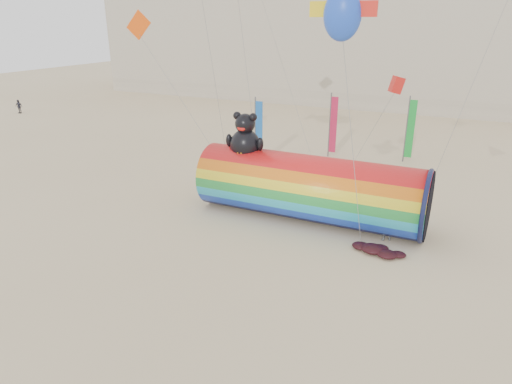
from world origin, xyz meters
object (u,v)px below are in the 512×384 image
at_px(hotel_building, 312,21).
at_px(windsock_assembly, 309,186).
at_px(fabric_bundle, 377,250).
at_px(kite_handler, 388,224).

height_order(hotel_building, windsock_assembly, hotel_building).
xyz_separation_m(hotel_building, windsock_assembly, (14.27, -41.26, -8.38)).
relative_size(hotel_building, fabric_bundle, 23.06).
bearing_deg(fabric_bundle, windsock_assembly, 150.20).
bearing_deg(hotel_building, windsock_assembly, -70.93).
bearing_deg(kite_handler, hotel_building, -97.05).
bearing_deg(fabric_bundle, hotel_building, 113.10).
height_order(windsock_assembly, fabric_bundle, windsock_assembly).
bearing_deg(kite_handler, fabric_bundle, 54.17).
bearing_deg(windsock_assembly, fabric_bundle, -29.80).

